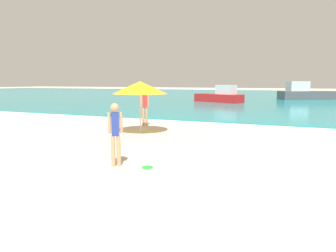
{
  "coord_description": "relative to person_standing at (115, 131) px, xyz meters",
  "views": [
    {
      "loc": [
        2.44,
        -0.88,
        2.08
      ],
      "look_at": [
        -0.41,
        6.19,
        0.92
      ],
      "focal_mm": 31.1,
      "sensor_mm": 36.0,
      "label": 1
    }
  ],
  "objects": [
    {
      "name": "person_standing",
      "position": [
        0.0,
        0.0,
        0.0
      ],
      "size": [
        0.3,
        0.26,
        1.57
      ],
      "rotation": [
        0.0,
        0.0,
        0.68
      ],
      "color": "tan",
      "rests_on": "ground"
    },
    {
      "name": "beach_umbrella",
      "position": [
        -1.62,
        4.46,
        0.96
      ],
      "size": [
        2.21,
        2.21,
        2.1
      ],
      "color": "#B7B7BC",
      "rests_on": "ground"
    },
    {
      "name": "water",
      "position": [
        1.37,
        38.65,
        -0.86
      ],
      "size": [
        160.0,
        60.0,
        0.06
      ],
      "primitive_type": "cube",
      "color": "teal",
      "rests_on": "ground"
    },
    {
      "name": "frisbee",
      "position": [
        0.78,
        0.16,
        -0.88
      ],
      "size": [
        0.26,
        0.26,
        0.03
      ],
      "primitive_type": "cylinder",
      "color": "green",
      "rests_on": "ground"
    },
    {
      "name": "boat_far",
      "position": [
        5.79,
        30.93,
        -0.11
      ],
      "size": [
        6.33,
        4.52,
        2.08
      ],
      "rotation": [
        0.0,
        0.0,
        0.47
      ],
      "color": "#4C4C51",
      "rests_on": "water"
    },
    {
      "name": "person_distant",
      "position": [
        -2.36,
        6.33,
        0.11
      ],
      "size": [
        0.36,
        0.25,
        1.76
      ],
      "rotation": [
        0.0,
        0.0,
        0.55
      ],
      "color": "tan",
      "rests_on": "ground"
    },
    {
      "name": "boat_near",
      "position": [
        -2.3,
        23.06,
        -0.24
      ],
      "size": [
        5.25,
        3.51,
        1.71
      ],
      "rotation": [
        0.0,
        0.0,
        2.72
      ],
      "color": "red",
      "rests_on": "water"
    }
  ]
}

